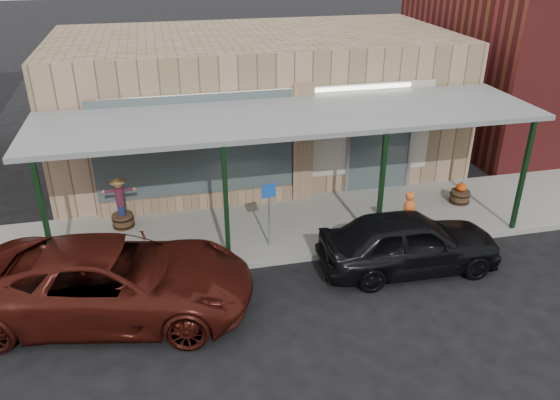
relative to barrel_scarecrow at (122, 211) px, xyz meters
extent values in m
plane|color=black|center=(4.19, -4.42, -0.61)|extent=(120.00, 120.00, 0.00)
cube|color=gray|center=(4.19, -0.82, -0.54)|extent=(40.00, 3.20, 0.15)
cube|color=tan|center=(4.19, 3.78, 1.49)|extent=(12.00, 6.00, 4.20)
cube|color=#4E5D5F|center=(1.99, 0.63, 1.29)|extent=(5.20, 0.06, 2.80)
cube|color=#4E5D5F|center=(7.19, 0.76, 0.89)|extent=(1.80, 0.06, 2.80)
cube|color=tan|center=(4.89, 0.68, 1.09)|extent=(0.55, 0.30, 3.40)
cube|color=tan|center=(1.99, 0.68, -0.26)|extent=(5.20, 0.30, 0.50)
cube|color=#BDB6A7|center=(4.19, 0.75, 1.39)|extent=(9.00, 0.02, 2.60)
cube|color=white|center=(4.19, 0.72, 2.59)|extent=(7.50, 0.03, 0.10)
cube|color=slate|center=(4.19, -0.82, 2.44)|extent=(12.00, 3.00, 0.12)
cube|color=black|center=(-1.31, -2.27, 0.94)|extent=(0.10, 0.10, 2.95)
cube|color=black|center=(2.39, -2.27, 0.94)|extent=(0.10, 0.10, 2.95)
cube|color=black|center=(5.99, -2.27, 0.94)|extent=(0.10, 0.10, 2.95)
cube|color=black|center=(9.69, -2.27, 0.94)|extent=(0.10, 0.10, 2.95)
cylinder|color=#513920|center=(0.00, 0.00, -0.29)|extent=(0.54, 0.54, 0.35)
cylinder|color=navy|center=(0.00, 0.00, 0.02)|extent=(0.20, 0.20, 0.27)
cylinder|color=maroon|center=(0.00, 0.00, 0.40)|extent=(0.22, 0.22, 0.49)
sphere|color=#C1894A|center=(0.00, 0.00, 0.73)|extent=(0.19, 0.19, 0.19)
cone|color=#C1894A|center=(0.00, 0.00, 0.85)|extent=(0.32, 0.32, 0.12)
cylinder|color=#513920|center=(9.10, -0.67, -0.29)|extent=(0.64, 0.64, 0.35)
ellipsoid|color=#F9520F|center=(9.10, -0.67, 0.00)|extent=(0.28, 0.28, 0.23)
cylinder|color=#4C471E|center=(9.10, -0.67, 0.13)|extent=(0.04, 0.04, 0.05)
cylinder|color=gray|center=(3.45, -1.74, 0.18)|extent=(0.04, 0.04, 1.29)
cube|color=blue|center=(3.45, -1.74, 0.99)|extent=(0.33, 0.09, 0.34)
imported|color=black|center=(6.38, -3.18, 0.08)|extent=(4.13, 1.76, 1.39)
ellipsoid|color=orange|center=(6.70, -2.39, 0.53)|extent=(0.29, 0.24, 0.37)
sphere|color=orange|center=(6.70, -2.36, 0.79)|extent=(0.21, 0.21, 0.21)
cylinder|color=#176829|center=(6.70, -2.39, 0.68)|extent=(0.14, 0.14, 0.02)
imported|color=#45140D|center=(-0.05, -3.35, 0.15)|extent=(5.92, 3.58, 1.54)
camera|label=1|loc=(1.18, -12.83, 6.38)|focal=35.00mm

